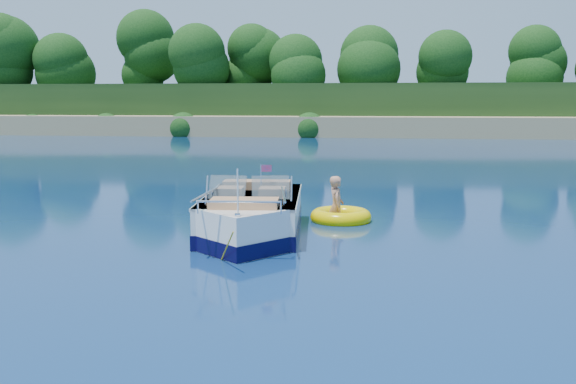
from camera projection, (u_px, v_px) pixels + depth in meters
ground at (403, 242)px, 12.46m from camera, size 160.00×160.00×0.00m
shoreline at (379, 115)px, 74.88m from camera, size 170.00×59.00×6.00m
treeline at (383, 65)px, 51.90m from camera, size 150.00×7.12×8.19m
motorboat at (251, 219)px, 12.99m from camera, size 2.23×5.41×1.80m
tow_tube at (341, 217)px, 14.62m from camera, size 1.41×1.41×0.37m
boy at (336, 221)px, 14.58m from camera, size 0.48×0.82×1.52m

